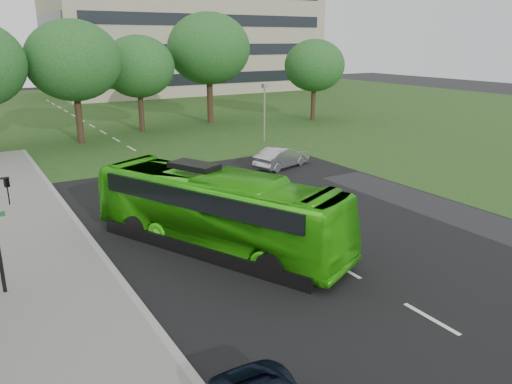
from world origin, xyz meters
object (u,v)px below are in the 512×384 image
tree_park_c (138,67)px  tree_park_d (209,49)px  office_building (183,8)px  tree_park_e (314,66)px  camera_pole (265,105)px  tree_park_b (73,61)px  bus (217,210)px  sedan (282,157)px

tree_park_c → tree_park_d: (7.38, 1.25, 1.42)m
office_building → tree_park_d: office_building is taller
tree_park_e → camera_pole: size_ratio=1.74×
office_building → tree_park_b: size_ratio=4.28×
tree_park_e → bus: bearing=-133.8°
camera_pole → office_building: bearing=50.7°
bus → tree_park_e: bearing=21.4°
tree_park_e → camera_pole: 12.58m
tree_park_d → tree_park_e: tree_park_d is taller
bus → camera_pole: camera_pole is taller
office_building → tree_park_b: office_building is taller
office_building → tree_park_b: 43.92m
tree_park_b → sedan: tree_park_b is taller
office_building → tree_park_d: bearing=-109.6°
tree_park_c → tree_park_e: (17.02, -2.65, -0.22)m
office_building → tree_park_e: (-1.77, -35.89, -7.10)m
tree_park_d → tree_park_e: 10.53m
tree_park_b → sedan: (9.14, -14.82, -5.65)m
tree_park_e → sedan: (-13.76, -14.74, -4.72)m
office_building → tree_park_e: bearing=-92.8°
sedan → tree_park_b: bearing=14.2°
tree_park_b → bus: bearing=-90.5°
tree_park_b → bus: 24.63m
tree_park_b → tree_park_e: tree_park_b is taller
tree_park_d → sedan: tree_park_d is taller
tree_park_c → camera_pole: bearing=-54.6°
tree_park_b → sedan: size_ratio=2.30×
office_building → tree_park_b: bearing=-124.6°
bus → tree_park_c: bearing=52.4°
tree_park_d → bus: bearing=-115.7°
tree_park_c → camera_pole: 12.09m
tree_park_b → office_building: bearing=55.4°
tree_park_b → camera_pole: 14.92m
office_building → tree_park_e: 36.62m
tree_park_c → tree_park_d: size_ratio=0.80×
office_building → tree_park_c: bearing=-119.5°
tree_park_e → sedan: 20.71m
tree_park_b → tree_park_d: bearing=16.1°
tree_park_d → camera_pole: bearing=-92.9°
sedan → camera_pole: size_ratio=0.90×
tree_park_e → bus: 33.59m
tree_park_d → sedan: size_ratio=2.54×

